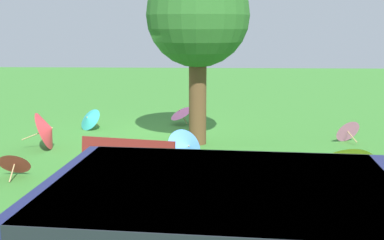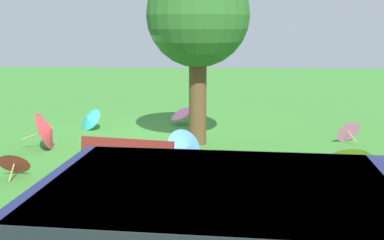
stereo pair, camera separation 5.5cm
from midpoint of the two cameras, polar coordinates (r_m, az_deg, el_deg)
name	(u,v)px [view 1 (the left image)]	position (r m, az deg, el deg)	size (l,w,h in m)	color
ground	(166,138)	(11.64, -3.30, -2.22)	(40.00, 40.00, 0.00)	#387A2D
park_bench	(131,163)	(8.01, -7.56, -5.10)	(1.66, 0.79, 0.90)	maroon
shade_tree	(198,18)	(10.81, 0.55, 12.17)	(2.31, 2.31, 4.09)	brown
parasol_teal_0	(89,119)	(12.88, -12.37, 0.18)	(0.81, 0.79, 0.59)	tan
parasol_blue_0	(187,147)	(9.31, -0.82, -3.25)	(0.89, 0.86, 0.76)	tan
parasol_yellow_1	(345,160)	(8.40, 17.63, -4.54)	(0.98, 0.97, 0.91)	tan
parasol_pink_0	(347,130)	(11.77, 17.91, -1.18)	(0.69, 0.65, 0.58)	tan
parasol_red_0	(15,162)	(9.21, -20.58, -4.73)	(0.59, 0.57, 0.54)	tan
parasol_red_1	(48,130)	(11.04, -17.00, -1.10)	(0.89, 0.94, 0.89)	tan
parasol_pink_1	(180,112)	(13.16, -1.51, 0.98)	(0.86, 0.87, 0.58)	tan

